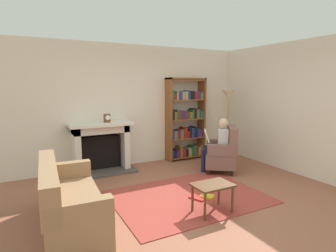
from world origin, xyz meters
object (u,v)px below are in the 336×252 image
Objects in this scene: armchair_reading at (223,152)px; floor_lamp at (228,101)px; sofa_floral at (68,202)px; mantel_clock at (107,118)px; side_table at (213,188)px; bookshelf at (186,120)px; seated_reader at (218,143)px; fireplace at (101,145)px.

floor_lamp is (0.67, 0.68, 1.01)m from armchair_reading.
sofa_floral is 1.02× the size of floor_lamp.
mantel_clock is 2.76m from side_table.
mantel_clock is 0.10× the size of floor_lamp.
bookshelf is 1.12m from floor_lamp.
seated_reader is 1.28m from floor_lamp.
armchair_reading is at bearing 90.00° from seated_reader.
bookshelf is (1.98, 0.14, -0.19)m from mantel_clock.
bookshelf reaches higher than fireplace.
fireplace is 2.45m from seated_reader.
fireplace is 2.13m from bookshelf.
bookshelf is (2.10, 0.04, 0.39)m from fireplace.
fireplace is at bearing 169.38° from floor_lamp.
floor_lamp is at bearing -10.62° from fireplace.
sofa_floral is (-3.21, -0.83, -0.10)m from armchair_reading.
seated_reader is at bearing -28.33° from fireplace.
armchair_reading is 0.23m from seated_reader.
side_table is (-1.17, -2.66, -0.59)m from bookshelf.
mantel_clock is at bearing 170.91° from floor_lamp.
mantel_clock is 0.09× the size of bookshelf.
bookshelf is at bearing 144.60° from floor_lamp.
sofa_floral is at bearing 163.08° from side_table.
fireplace reaches higher than sofa_floral.
sofa_floral is (-3.11, -0.89, -0.30)m from seated_reader.
fireplace reaches higher than armchair_reading.
mantel_clock reaches higher than seated_reader.
side_table is at bearing -113.77° from bookshelf.
armchair_reading is at bearing -27.94° from mantel_clock.
sofa_floral is (-1.08, -1.96, -0.82)m from mantel_clock.
fireplace is 0.60m from mantel_clock.
floor_lamp reaches higher than armchair_reading.
side_table is (-1.33, -1.40, -0.06)m from armchair_reading.
sofa_floral is at bearing -115.03° from fireplace.
floor_lamp is (2.92, -0.55, 0.88)m from fireplace.
bookshelf reaches higher than sofa_floral.
mantel_clock is at bearing 107.61° from side_table.
seated_reader is at bearing -90.00° from armchair_reading.
seated_reader is at bearing -141.11° from floor_lamp.
sofa_floral is at bearing -118.91° from mantel_clock.
armchair_reading is (2.25, -1.23, -0.14)m from fireplace.
seated_reader is at bearing -70.87° from sofa_floral.
mantel_clock is 1.99m from bookshelf.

